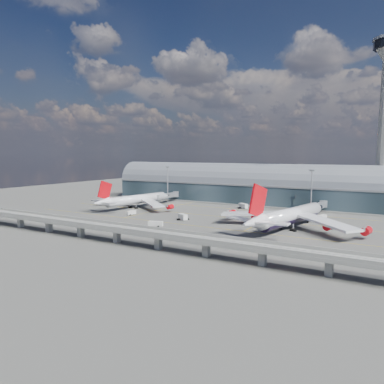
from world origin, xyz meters
The scene contains 19 objects.
ground centered at (0.00, 0.00, 0.00)m, with size 500.00×500.00×0.00m, color #474744.
taxi_lines centered at (0.00, 22.11, 0.01)m, with size 200.00×80.12×0.01m.
terminal centered at (0.00, 77.99, 11.34)m, with size 200.00×30.00×28.00m.
guideway centered at (0.00, -55.00, 5.29)m, with size 220.00×8.50×7.20m.
floodlight_mast_left centered at (-50.00, 55.00, 13.63)m, with size 3.00×0.70×25.70m.
floodlight_mast_right centered at (50.00, 55.00, 13.63)m, with size 3.00×0.70×25.70m.
airliner_left centered at (-52.56, 21.07, 5.54)m, with size 60.45×63.60×19.40m.
airliner_right centered at (51.36, 4.52, 6.09)m, with size 70.36×73.63×23.48m.
jet_bridge_left centered at (-48.76, 53.12, 5.18)m, with size 4.40×28.00×7.25m.
jet_bridge_right centered at (55.24, 51.18, 5.18)m, with size 4.40×32.00×7.25m.
service_truck_0 centered at (-37.63, -0.69, 1.29)m, with size 2.73×6.24×2.50m.
service_truck_1 centered at (-3.20, -0.18, 1.67)m, with size 6.26×5.05×3.31m.
service_truck_2 centered at (-5.74, -21.13, 1.34)m, with size 7.41×4.17×2.58m.
service_truck_3 centered at (67.66, 15.20, 1.31)m, with size 3.56×5.65×2.55m.
service_truck_4 centered at (60.33, 35.59, 1.53)m, with size 3.78×5.69×3.03m.
service_truck_5 centered at (8.15, 54.42, 1.63)m, with size 6.99×5.39×3.18m.
cargo_train_0 centered at (0.38, -33.56, 0.85)m, with size 4.97×2.32×1.63m.
cargo_train_1 centered at (58.88, -30.29, 0.85)m, with size 7.36×3.93×1.63m.
cargo_train_2 centered at (36.84, -34.47, 0.93)m, with size 5.46×2.70×1.78m.
Camera 1 is at (98.69, -165.12, 35.32)m, focal length 35.00 mm.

